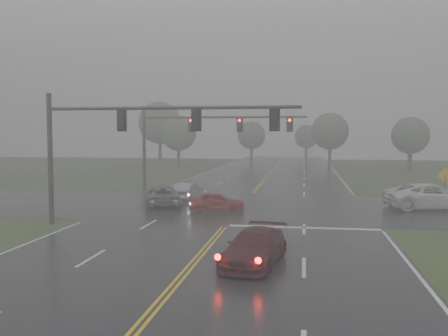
% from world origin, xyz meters
% --- Properties ---
extents(ground, '(180.00, 180.00, 0.00)m').
position_xyz_m(ground, '(0.00, 0.00, 0.00)').
color(ground, '#2C401B').
rests_on(ground, ground).
extents(main_road, '(18.00, 160.00, 0.02)m').
position_xyz_m(main_road, '(0.00, 20.00, 0.00)').
color(main_road, black).
rests_on(main_road, ground).
extents(cross_street, '(120.00, 14.00, 0.02)m').
position_xyz_m(cross_street, '(0.00, 22.00, 0.00)').
color(cross_street, black).
rests_on(cross_street, ground).
extents(stop_bar, '(8.50, 0.50, 0.01)m').
position_xyz_m(stop_bar, '(4.50, 14.40, 0.00)').
color(stop_bar, silver).
rests_on(stop_bar, ground).
extents(sedan_maroon, '(2.77, 5.14, 1.41)m').
position_xyz_m(sedan_maroon, '(2.51, 6.06, 0.00)').
color(sedan_maroon, '#3C0B11').
rests_on(sedan_maroon, ground).
extents(sedan_red, '(4.09, 2.35, 1.31)m').
position_xyz_m(sedan_red, '(-1.43, 19.54, 0.00)').
color(sedan_red, maroon).
rests_on(sedan_red, ground).
extents(sedan_silver, '(1.81, 4.32, 1.39)m').
position_xyz_m(sedan_silver, '(-4.76, 24.83, 0.00)').
color(sedan_silver, gray).
rests_on(sedan_silver, ground).
extents(car_grey, '(3.98, 5.82, 1.48)m').
position_xyz_m(car_grey, '(-5.77, 21.44, 0.00)').
color(car_grey, '#4D5053').
rests_on(car_grey, ground).
extents(pickup_white, '(6.89, 4.10, 1.79)m').
position_xyz_m(pickup_white, '(13.38, 22.90, 0.00)').
color(pickup_white, white).
rests_on(pickup_white, ground).
extents(signal_gantry_near, '(14.66, 0.34, 7.68)m').
position_xyz_m(signal_gantry_near, '(-5.64, 13.28, 5.42)').
color(signal_gantry_near, black).
rests_on(signal_gantry_near, ground).
extents(signal_gantry_far, '(15.02, 0.39, 7.71)m').
position_xyz_m(signal_gantry_far, '(-5.48, 30.64, 5.45)').
color(signal_gantry_far, black).
rests_on(signal_gantry_far, ground).
extents(sign_diamond_east, '(1.19, 0.26, 2.89)m').
position_xyz_m(sign_diamond_east, '(14.65, 24.44, 1.95)').
color(sign_diamond_east, black).
rests_on(sign_diamond_east, ground).
extents(tree_nw_a, '(5.53, 5.53, 8.13)m').
position_xyz_m(tree_nw_a, '(-14.97, 62.13, 5.34)').
color(tree_nw_a, '#332721').
rests_on(tree_nw_a, ground).
extents(tree_ne_a, '(5.87, 5.87, 8.61)m').
position_xyz_m(tree_ne_a, '(8.47, 66.42, 5.66)').
color(tree_ne_a, '#332721').
rests_on(tree_ne_a, ground).
extents(tree_n_mid, '(5.14, 5.14, 7.55)m').
position_xyz_m(tree_n_mid, '(-5.11, 77.58, 4.96)').
color(tree_n_mid, '#332721').
rests_on(tree_n_mid, ground).
extents(tree_e_near, '(5.22, 5.22, 7.66)m').
position_xyz_m(tree_e_near, '(19.17, 59.42, 5.03)').
color(tree_e_near, '#332721').
rests_on(tree_e_near, ground).
extents(tree_nw_b, '(7.44, 7.44, 10.93)m').
position_xyz_m(tree_nw_b, '(-20.47, 70.53, 7.19)').
color(tree_nw_b, '#332721').
rests_on(tree_nw_b, ground).
extents(tree_n_far, '(4.86, 4.86, 7.13)m').
position_xyz_m(tree_n_far, '(4.91, 88.33, 4.68)').
color(tree_n_far, '#332721').
rests_on(tree_n_far, ground).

